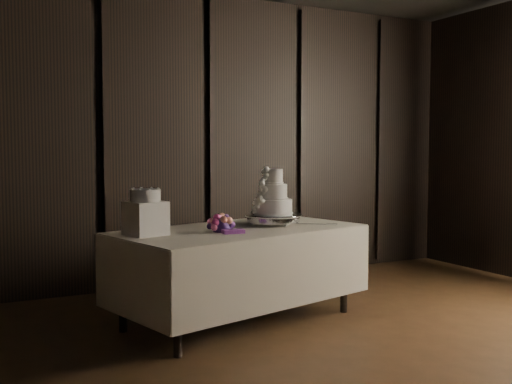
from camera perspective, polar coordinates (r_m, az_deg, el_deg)
The scene contains 8 objects.
room at distance 3.36m, azimuth 19.50°, elevation 5.67°, with size 6.08×7.08×3.08m.
display_table at distance 4.88m, azimuth -1.58°, elevation -7.50°, with size 2.18×1.50×0.76m.
cake_stand at distance 5.05m, azimuth 1.65°, elevation -2.64°, with size 0.48×0.48×0.09m, color silver.
wedding_cake at distance 5.00m, azimuth 1.46°, elevation -0.45°, with size 0.35×0.32×0.38m.
bouquet at distance 4.62m, azimuth -3.38°, elevation -3.10°, with size 0.27×0.37×0.18m, color pink, non-canonical shape.
box_pedestal at distance 4.51m, azimuth -10.47°, elevation -2.48°, with size 0.26×0.26×0.25m, color white.
small_cake at distance 4.50m, azimuth -10.50°, elevation -0.32°, with size 0.23×0.23×0.09m, color white.
cake_knife at distance 5.08m, azimuth 5.18°, elevation -3.05°, with size 0.37×0.02×0.01m, color silver.
Camera 1 is at (-2.43, -2.31, 1.39)m, focal length 42.00 mm.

